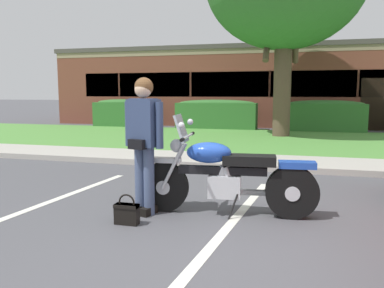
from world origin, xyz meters
The scene contains 13 objects.
ground_plane centered at (0.00, 0.00, 0.00)m, with size 140.00×140.00×0.00m, color #4C4C51.
curb_strip centered at (0.00, 3.54, 0.06)m, with size 60.00×0.20×0.12m, color #ADA89E.
concrete_walk centered at (0.00, 4.39, 0.04)m, with size 60.00×1.50×0.08m, color #ADA89E.
grass_lawn centered at (0.00, 8.36, 0.03)m, with size 60.00×6.44×0.06m, color #518E3D.
stall_stripe_0 centered at (-2.89, 0.20, 0.00)m, with size 0.12×4.40×0.01m, color silver.
stall_stripe_1 centered at (-0.26, 0.20, 0.00)m, with size 0.12×4.40×0.01m, color silver.
motorcycle centered at (-0.30, 0.63, 0.49)m, with size 2.24×0.82×1.26m.
rider_person centered at (-1.37, 0.38, 0.99)m, with size 0.55×0.36×1.70m.
handbag centered at (-1.42, -0.06, 0.14)m, with size 0.28×0.13×0.36m.
hedge_left centered at (-7.11, 11.83, 0.65)m, with size 2.42×0.90×1.24m.
hedge_center_left centered at (-2.84, 11.83, 0.65)m, with size 3.33×0.90×1.24m.
hedge_center_right centered at (1.42, 11.83, 0.65)m, with size 3.01×0.90×1.24m.
brick_building centered at (-0.78, 18.58, 1.82)m, with size 20.86×11.23×3.64m.
Camera 1 is at (0.47, -4.09, 1.52)m, focal length 36.58 mm.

